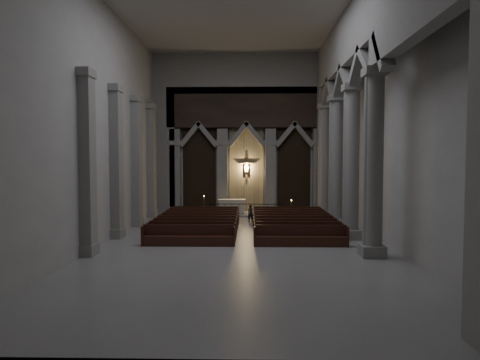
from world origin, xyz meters
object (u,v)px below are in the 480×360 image
(altar, at_px, (232,206))
(candle_stand_right, at_px, (291,213))
(candle_stand_left, at_px, (204,211))
(altar_rail, at_px, (246,208))
(pews, at_px, (245,226))
(worshipper, at_px, (251,214))

(altar, distance_m, candle_stand_right, 4.49)
(altar, height_order, candle_stand_left, candle_stand_left)
(altar_rail, relative_size, candle_stand_right, 3.97)
(pews, bearing_deg, candle_stand_right, 60.64)
(pews, bearing_deg, altar_rail, 90.00)
(altar, relative_size, candle_stand_left, 1.32)
(altar, relative_size, altar_rail, 0.39)
(candle_stand_right, bearing_deg, worshipper, -144.28)
(altar, xyz_separation_m, candle_stand_left, (-1.97, -0.87, -0.25))
(altar_rail, distance_m, worshipper, 2.32)
(altar, height_order, altar_rail, altar)
(candle_stand_right, xyz_separation_m, pews, (-3.15, -5.61, -0.03))
(altar_rail, xyz_separation_m, candle_stand_right, (3.15, -0.26, -0.32))
(candle_stand_right, bearing_deg, candle_stand_left, 174.15)
(candle_stand_left, distance_m, pews, 6.94)
(altar, bearing_deg, altar_rail, -49.28)
(altar_rail, height_order, pews, altar_rail)
(altar, height_order, worshipper, altar)
(altar, distance_m, worshipper, 3.81)
(worshipper, bearing_deg, candle_stand_left, 139.73)
(worshipper, bearing_deg, altar, 109.66)
(altar_rail, bearing_deg, worshipper, -82.09)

